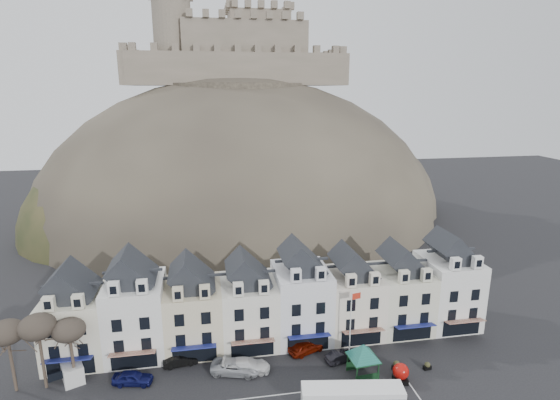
% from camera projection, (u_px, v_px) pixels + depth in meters
% --- Properties ---
extents(townhouse_terrace, '(54.40, 9.35, 11.80)m').
position_uv_depth(townhouse_terrace, '(276.00, 300.00, 55.45)').
color(townhouse_terrace, silver).
rests_on(townhouse_terrace, ground).
extents(castle_hill, '(100.00, 76.00, 68.00)m').
position_uv_depth(castle_hill, '(246.00, 219.00, 107.48)').
color(castle_hill, '#322C26').
rests_on(castle_hill, ground).
extents(castle, '(50.20, 22.20, 22.00)m').
position_uv_depth(castle, '(237.00, 50.00, 104.03)').
color(castle, '#68604F').
rests_on(castle, ground).
extents(tree_left_far, '(3.61, 3.61, 8.24)m').
position_uv_depth(tree_left_far, '(7.00, 333.00, 45.00)').
color(tree_left_far, '#3E3127').
rests_on(tree_left_far, ground).
extents(tree_left_mid, '(3.78, 3.78, 8.64)m').
position_uv_depth(tree_left_mid, '(37.00, 327.00, 45.42)').
color(tree_left_mid, '#3E3127').
rests_on(tree_left_mid, ground).
extents(tree_left_near, '(3.43, 3.43, 7.84)m').
position_uv_depth(tree_left_near, '(69.00, 331.00, 46.08)').
color(tree_left_near, '#3E3127').
rests_on(tree_left_near, ground).
extents(bus, '(10.33, 3.83, 2.85)m').
position_uv_depth(bus, '(352.00, 398.00, 43.27)').
color(bus, '#262628').
rests_on(bus, ground).
extents(bus_shelter, '(6.21, 6.21, 3.96)m').
position_uv_depth(bus_shelter, '(363.00, 351.00, 48.38)').
color(bus_shelter, '#103218').
rests_on(bus_shelter, ground).
extents(red_buoy, '(1.77, 1.77, 2.19)m').
position_uv_depth(red_buoy, '(401.00, 373.00, 47.83)').
color(red_buoy, black).
rests_on(red_buoy, ground).
extents(flagpole, '(1.23, 0.31, 8.65)m').
position_uv_depth(flagpole, '(351.00, 321.00, 51.18)').
color(flagpole, silver).
rests_on(flagpole, ground).
extents(white_van, '(3.74, 5.06, 2.12)m').
position_uv_depth(white_van, '(71.00, 368.00, 48.75)').
color(white_van, silver).
rests_on(white_van, ground).
extents(planter_west, '(1.17, 0.90, 1.05)m').
position_uv_depth(planter_west, '(396.00, 365.00, 50.16)').
color(planter_west, black).
rests_on(planter_west, ground).
extents(planter_east, '(0.97, 0.64, 0.92)m').
position_uv_depth(planter_east, '(427.00, 366.00, 50.13)').
color(planter_east, black).
rests_on(planter_east, ground).
extents(car_navy, '(4.57, 2.48, 1.48)m').
position_uv_depth(car_navy, '(133.00, 378.00, 47.60)').
color(car_navy, '#0E1149').
rests_on(car_navy, ground).
extents(car_black, '(4.11, 1.94, 1.30)m').
position_uv_depth(car_black, '(180.00, 360.00, 50.83)').
color(car_black, black).
rests_on(car_black, ground).
extents(car_silver, '(6.03, 3.97, 1.56)m').
position_uv_depth(car_silver, '(236.00, 367.00, 49.45)').
color(car_silver, '#A3A5AB').
rests_on(car_silver, ground).
extents(car_white, '(5.64, 2.88, 1.57)m').
position_uv_depth(car_white, '(246.00, 365.00, 49.65)').
color(car_white, white).
rests_on(car_white, ground).
extents(car_maroon, '(4.99, 3.49, 1.58)m').
position_uv_depth(car_maroon, '(306.00, 346.00, 53.30)').
color(car_maroon, '#641205').
rests_on(car_maroon, ground).
extents(car_charcoal, '(4.09, 2.15, 1.28)m').
position_uv_depth(car_charcoal, '(341.00, 356.00, 51.56)').
color(car_charcoal, black).
rests_on(car_charcoal, ground).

